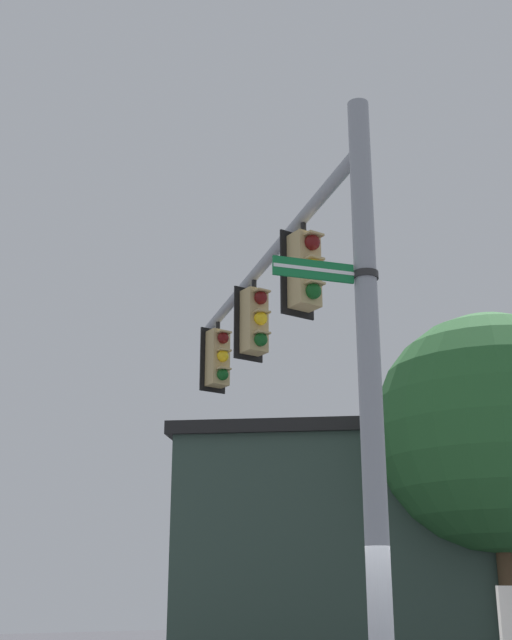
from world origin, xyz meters
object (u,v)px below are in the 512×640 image
at_px(traffic_light_mid_inner, 255,321).
at_px(traffic_light_mid_outer, 218,358).
at_px(street_name_sign, 340,273).
at_px(traffic_light_nearest_pole, 305,270).

distance_m(traffic_light_mid_inner, traffic_light_mid_outer, 2.31).
bearing_deg(traffic_light_mid_inner, traffic_light_mid_outer, -106.63).
distance_m(traffic_light_mid_outer, street_name_sign, 6.56).
xyz_separation_m(traffic_light_nearest_pole, traffic_light_mid_outer, (-1.32, -4.42, 0.00)).
bearing_deg(traffic_light_mid_outer, street_name_sign, 70.67).
relative_size(traffic_light_nearest_pole, traffic_light_mid_inner, 1.00).
relative_size(traffic_light_mid_outer, street_name_sign, 1.10).
bearing_deg(street_name_sign, traffic_light_mid_outer, -109.33).
xyz_separation_m(traffic_light_nearest_pole, traffic_light_mid_inner, (-0.66, -2.21, 0.00)).
relative_size(traffic_light_mid_inner, traffic_light_mid_outer, 1.00).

